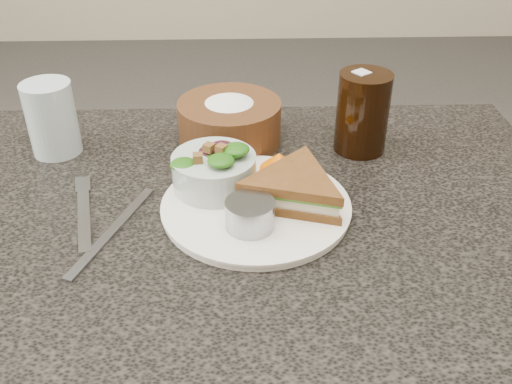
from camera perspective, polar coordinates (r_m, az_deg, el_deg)
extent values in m
cylinder|color=white|center=(0.79, 0.00, -1.49)|extent=(0.26, 0.26, 0.01)
cylinder|color=gray|center=(0.73, -0.60, -2.26)|extent=(0.07, 0.07, 0.04)
cone|color=#FF7001|center=(0.86, 2.30, 3.12)|extent=(0.09, 0.09, 0.03)
cube|color=#959595|center=(0.81, -16.82, -2.32)|extent=(0.05, 0.16, 0.00)
cube|color=gray|center=(0.77, -14.14, -3.75)|extent=(0.09, 0.20, 0.00)
cylinder|color=silver|center=(0.96, -19.75, 6.93)|extent=(0.09, 0.09, 0.12)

